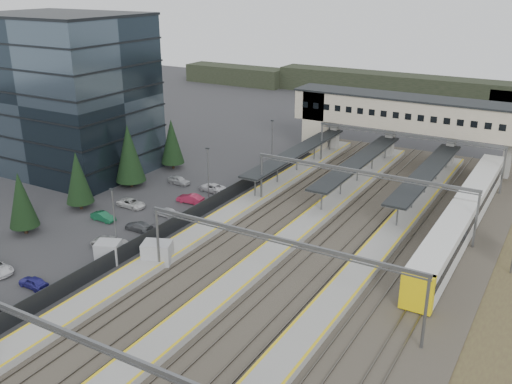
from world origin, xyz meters
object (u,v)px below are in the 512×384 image
Objects in this scene: relay_cabin_near at (157,253)px; relay_cabin_far at (109,252)px; office_building at (66,94)px; train at (464,216)px; footbridge at (396,115)px.

relay_cabin_near reaches higher than relay_cabin_far.
office_building is 61.12m from train.
footbridge is (43.70, 30.00, -4.26)m from office_building.
train is at bearing 5.65° from office_building.
office_building reaches higher than footbridge.
office_building is at bearing -145.53° from footbridge.
train is (26.91, 25.10, 0.90)m from relay_cabin_near.
relay_cabin_near is 0.09× the size of train.
office_building is 39.77m from relay_cabin_near.
relay_cabin_far is at bearing -37.32° from office_building.
office_building is at bearing 149.92° from relay_cabin_near.
office_building is 0.57× the size of train.
train is (16.30, -24.07, -5.74)m from footbridge.
office_building is 7.62× the size of relay_cabin_far.
office_building is 36.97m from relay_cabin_far.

